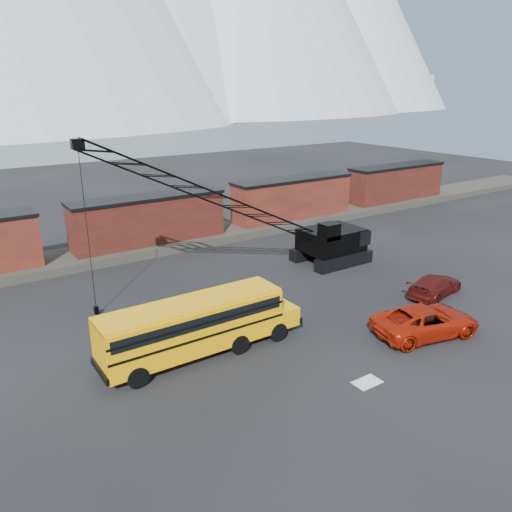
{
  "coord_description": "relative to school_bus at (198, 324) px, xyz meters",
  "views": [
    {
      "loc": [
        -15.92,
        -18.58,
        13.84
      ],
      "look_at": [
        1.83,
        7.82,
        3.0
      ],
      "focal_mm": 35.0,
      "sensor_mm": 36.0,
      "label": 1
    }
  ],
  "objects": [
    {
      "name": "snow_patch",
      "position": [
        5.57,
        -7.08,
        -1.78
      ],
      "size": [
        1.4,
        0.9,
        0.02
      ],
      "primitive_type": "cube",
      "color": "silver",
      "rests_on": "ground"
    },
    {
      "name": "school_bus",
      "position": [
        0.0,
        0.0,
        0.0
      ],
      "size": [
        11.65,
        2.65,
        3.19
      ],
      "color": "#EFA005",
      "rests_on": "ground"
    },
    {
      "name": "crawler_crane",
      "position": [
        7.56,
        7.81,
        3.91
      ],
      "size": [
        22.64,
        4.2,
        11.23
      ],
      "color": "black",
      "rests_on": "ground"
    },
    {
      "name": "boxcar_east_far",
      "position": [
        37.07,
        18.92,
        0.97
      ],
      "size": [
        13.7,
        3.1,
        4.17
      ],
      "color": "#561918",
      "rests_on": "gravel_berm"
    },
    {
      "name": "ground",
      "position": [
        5.07,
        -3.08,
        -1.79
      ],
      "size": [
        160.0,
        160.0,
        0.0
      ],
      "primitive_type": "plane",
      "color": "black",
      "rests_on": "ground"
    },
    {
      "name": "red_pickup",
      "position": [
        12.03,
        -5.39,
        -0.9
      ],
      "size": [
        6.9,
        4.29,
        1.78
      ],
      "primitive_type": "imported",
      "rotation": [
        0.0,
        0.0,
        1.35
      ],
      "color": "#A21A07",
      "rests_on": "ground"
    },
    {
      "name": "gravel_berm",
      "position": [
        5.07,
        18.92,
        -1.44
      ],
      "size": [
        120.0,
        5.0,
        0.7
      ],
      "primitive_type": "cube",
      "color": "#443D37",
      "rests_on": "ground"
    },
    {
      "name": "boxcar_east_near",
      "position": [
        21.07,
        18.92,
        0.97
      ],
      "size": [
        13.7,
        3.1,
        4.17
      ],
      "color": "#431813",
      "rests_on": "gravel_berm"
    },
    {
      "name": "boxcar_mid",
      "position": [
        5.07,
        18.92,
        0.97
      ],
      "size": [
        13.7,
        3.1,
        4.17
      ],
      "color": "#561918",
      "rests_on": "gravel_berm"
    },
    {
      "name": "maroon_suv",
      "position": [
        17.45,
        -1.92,
        -1.07
      ],
      "size": [
        5.29,
        2.88,
        1.46
      ],
      "primitive_type": "imported",
      "rotation": [
        0.0,
        0.0,
        1.75
      ],
      "color": "#450E0C",
      "rests_on": "ground"
    }
  ]
}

